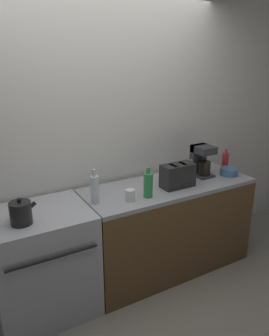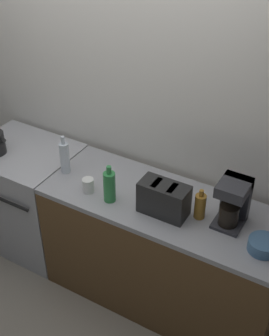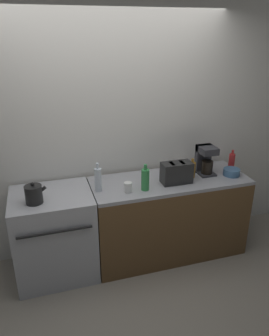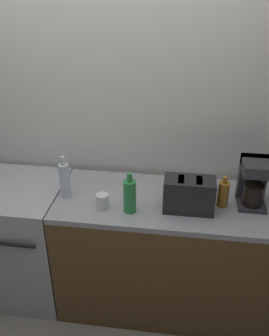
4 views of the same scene
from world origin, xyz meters
name	(u,v)px [view 2 (image 2 of 4)]	position (x,y,z in m)	size (l,w,h in m)	color
ground_plane	(73,292)	(0.00, 0.00, 0.00)	(12.00, 12.00, 0.00)	gray
wall_back	(118,99)	(0.00, 0.69, 1.30)	(8.00, 0.05, 2.60)	silver
stove	(29,196)	(-0.62, 0.32, 0.45)	(0.76, 0.67, 0.88)	#B7B7BC
counter_block	(163,252)	(0.58, 0.31, 0.44)	(1.62, 0.62, 0.88)	brown
toaster	(164,199)	(0.61, 0.22, 0.99)	(0.30, 0.15, 0.21)	black
coffee_maker	(233,200)	(1.00, 0.36, 1.04)	(0.17, 0.21, 0.30)	#333338
bottle_amber	(200,206)	(0.82, 0.30, 0.97)	(0.07, 0.07, 0.20)	#9E6B23
bottle_clear	(65,157)	(-0.18, 0.27, 1.00)	(0.06, 0.06, 0.28)	silver
bottle_green	(109,186)	(0.26, 0.16, 0.99)	(0.08, 0.08, 0.26)	#338C47
cup_white	(88,185)	(0.09, 0.16, 0.93)	(0.08, 0.08, 0.10)	white
bowl	(263,245)	(1.24, 0.22, 0.92)	(0.17, 0.17, 0.07)	teal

